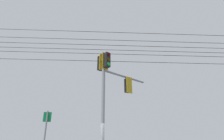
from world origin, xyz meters
TOP-DOWN VIEW (x-y plane):
  - signal_mast_assembly at (0.18, -0.91)m, footprint 1.30×3.68m
  - route_sign_primary at (-0.31, 2.54)m, footprint 0.16×0.33m
  - overhead_wire_span at (-0.41, -1.40)m, footprint 10.57×21.89m

SIDE VIEW (x-z plane):
  - route_sign_primary at x=-0.31m, z-range 0.33..3.20m
  - signal_mast_assembly at x=0.18m, z-range 1.35..7.95m
  - overhead_wire_span at x=-0.41m, z-range 6.00..8.17m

